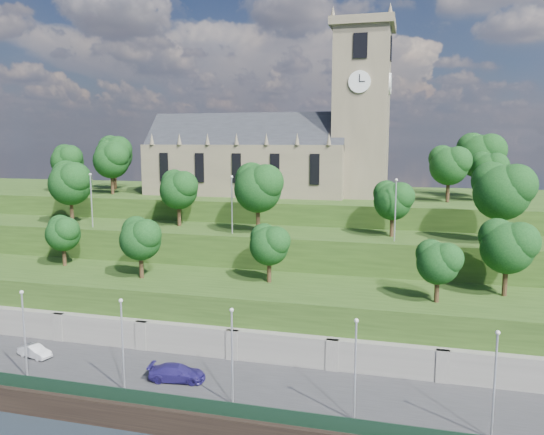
# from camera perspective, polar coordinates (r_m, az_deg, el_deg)

# --- Properties ---
(ground) EXTENTS (320.00, 320.00, 0.00)m
(ground) POSITION_cam_1_polar(r_m,az_deg,el_deg) (48.58, -14.88, -21.16)
(ground) COLOR black
(ground) RESTS_ON ground
(promenade) EXTENTS (160.00, 12.00, 2.00)m
(promenade) POSITION_cam_1_polar(r_m,az_deg,el_deg) (52.80, -11.57, -17.31)
(promenade) COLOR #2D2D30
(promenade) RESTS_ON ground
(quay_wall) EXTENTS (160.00, 0.50, 2.20)m
(quay_wall) POSITION_cam_1_polar(r_m,az_deg,el_deg) (48.01, -14.96, -20.04)
(quay_wall) COLOR black
(quay_wall) RESTS_ON ground
(fence) EXTENTS (160.00, 0.10, 1.20)m
(fence) POSITION_cam_1_polar(r_m,az_deg,el_deg) (47.83, -14.63, -18.13)
(fence) COLOR black
(fence) RESTS_ON promenade
(retaining_wall) EXTENTS (160.00, 2.10, 5.00)m
(retaining_wall) POSITION_cam_1_polar(r_m,az_deg,el_deg) (57.14, -8.90, -13.55)
(retaining_wall) COLOR slate
(retaining_wall) RESTS_ON ground
(embankment_lower) EXTENTS (160.00, 12.00, 8.00)m
(embankment_lower) POSITION_cam_1_polar(r_m,az_deg,el_deg) (61.84, -6.67, -10.31)
(embankment_lower) COLOR #254115
(embankment_lower) RESTS_ON ground
(embankment_upper) EXTENTS (160.00, 10.00, 12.00)m
(embankment_upper) POSITION_cam_1_polar(r_m,az_deg,el_deg) (71.21, -3.46, -6.09)
(embankment_upper) COLOR #254115
(embankment_upper) RESTS_ON ground
(hilltop) EXTENTS (160.00, 32.00, 15.00)m
(hilltop) POSITION_cam_1_polar(r_m,az_deg,el_deg) (90.62, 0.67, -1.98)
(hilltop) COLOR #254115
(hilltop) RESTS_ON ground
(church) EXTENTS (38.60, 12.35, 27.60)m
(church) POSITION_cam_1_polar(r_m,az_deg,el_deg) (85.09, 0.54, 7.52)
(church) COLOR #6A604A
(church) RESTS_ON hilltop
(trees_lower) EXTENTS (67.80, 8.69, 7.86)m
(trees_lower) POSITION_cam_1_polar(r_m,az_deg,el_deg) (58.50, -2.72, -2.56)
(trees_lower) COLOR #312113
(trees_lower) RESTS_ON embankment_lower
(trees_upper) EXTENTS (62.81, 8.71, 9.32)m
(trees_upper) POSITION_cam_1_polar(r_m,az_deg,el_deg) (66.97, -0.38, 3.32)
(trees_upper) COLOR #312113
(trees_upper) RESTS_ON embankment_upper
(trees_hilltop) EXTENTS (73.29, 16.19, 9.87)m
(trees_hilltop) POSITION_cam_1_polar(r_m,az_deg,el_deg) (84.84, -0.81, 6.50)
(trees_hilltop) COLOR #312113
(trees_hilltop) RESTS_ON hilltop
(lamp_posts_promenade) EXTENTS (60.36, 0.36, 8.29)m
(lamp_posts_promenade) POSITION_cam_1_polar(r_m,az_deg,el_deg) (48.63, -15.80, -12.38)
(lamp_posts_promenade) COLOR #B2B2B7
(lamp_posts_promenade) RESTS_ON promenade
(lamp_posts_upper) EXTENTS (40.36, 0.36, 7.33)m
(lamp_posts_upper) POSITION_cam_1_polar(r_m,az_deg,el_deg) (66.55, -4.34, 1.88)
(lamp_posts_upper) COLOR #B2B2B7
(lamp_posts_upper) RESTS_ON embankment_upper
(car_middle) EXTENTS (3.95, 2.13, 1.23)m
(car_middle) POSITION_cam_1_polar(r_m,az_deg,el_deg) (60.02, -24.16, -12.99)
(car_middle) COLOR #AEAFB3
(car_middle) RESTS_ON promenade
(car_right) EXTENTS (5.41, 2.81, 1.50)m
(car_right) POSITION_cam_1_polar(r_m,az_deg,el_deg) (50.90, -10.18, -16.11)
(car_right) COLOR navy
(car_right) RESTS_ON promenade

